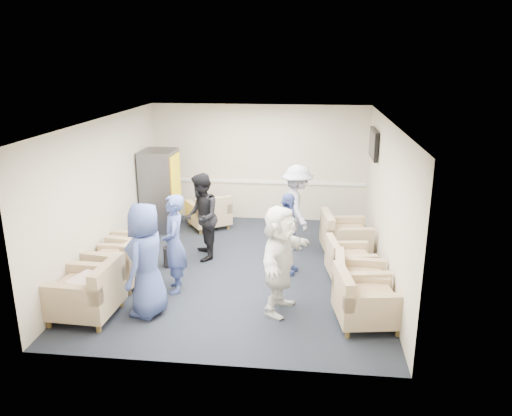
# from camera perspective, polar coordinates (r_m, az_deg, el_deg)

# --- Properties ---
(floor) EXTENTS (6.00, 6.00, 0.00)m
(floor) POSITION_cam_1_polar(r_m,az_deg,el_deg) (9.23, -1.63, -6.93)
(floor) COLOR black
(floor) RESTS_ON ground
(ceiling) EXTENTS (6.00, 6.00, 0.00)m
(ceiling) POSITION_cam_1_polar(r_m,az_deg,el_deg) (8.50, -1.78, 9.95)
(ceiling) COLOR silver
(ceiling) RESTS_ON back_wall
(back_wall) EXTENTS (5.00, 0.02, 2.70)m
(back_wall) POSITION_cam_1_polar(r_m,az_deg,el_deg) (11.66, 0.37, 5.16)
(back_wall) COLOR beige
(back_wall) RESTS_ON floor
(front_wall) EXTENTS (5.00, 0.02, 2.70)m
(front_wall) POSITION_cam_1_polar(r_m,az_deg,el_deg) (5.98, -5.76, -6.66)
(front_wall) COLOR beige
(front_wall) RESTS_ON floor
(left_wall) EXTENTS (0.02, 6.00, 2.70)m
(left_wall) POSITION_cam_1_polar(r_m,az_deg,el_deg) (9.44, -16.90, 1.57)
(left_wall) COLOR beige
(left_wall) RESTS_ON floor
(right_wall) EXTENTS (0.02, 6.00, 2.70)m
(right_wall) POSITION_cam_1_polar(r_m,az_deg,el_deg) (8.78, 14.67, 0.63)
(right_wall) COLOR beige
(right_wall) RESTS_ON floor
(chair_rail) EXTENTS (4.98, 0.04, 0.06)m
(chair_rail) POSITION_cam_1_polar(r_m,az_deg,el_deg) (11.74, 0.36, 2.99)
(chair_rail) COLOR white
(chair_rail) RESTS_ON back_wall
(tv) EXTENTS (0.10, 1.00, 0.58)m
(tv) POSITION_cam_1_polar(r_m,az_deg,el_deg) (10.37, 13.28, 7.13)
(tv) COLOR black
(tv) RESTS_ON right_wall
(armchair_left_near) EXTENTS (0.98, 0.98, 0.75)m
(armchair_left_near) POSITION_cam_1_polar(r_m,az_deg,el_deg) (7.87, -18.60, -9.30)
(armchair_left_near) COLOR #9E8766
(armchair_left_near) RESTS_ON floor
(armchair_left_mid) EXTENTS (1.04, 1.04, 0.73)m
(armchair_left_mid) POSITION_cam_1_polar(r_m,az_deg,el_deg) (8.84, -15.03, -6.08)
(armchair_left_mid) COLOR #9E8766
(armchair_left_mid) RESTS_ON floor
(armchair_left_far) EXTENTS (0.84, 0.84, 0.65)m
(armchair_left_far) POSITION_cam_1_polar(r_m,az_deg,el_deg) (9.39, -14.05, -4.87)
(armchair_left_far) COLOR #9E8766
(armchair_left_far) RESTS_ON floor
(armchair_right_near) EXTENTS (1.00, 1.00, 0.70)m
(armchair_right_near) POSITION_cam_1_polar(r_m,az_deg,el_deg) (7.46, 12.15, -10.46)
(armchair_right_near) COLOR #9E8766
(armchair_right_near) RESTS_ON floor
(armchair_right_midnear) EXTENTS (0.83, 0.83, 0.65)m
(armchair_right_midnear) POSITION_cam_1_polar(r_m,az_deg,el_deg) (8.09, 11.46, -8.36)
(armchair_right_midnear) COLOR #9E8766
(armchair_right_midnear) RESTS_ON floor
(armchair_right_midfar) EXTENTS (0.87, 0.87, 0.61)m
(armchair_right_midfar) POSITION_cam_1_polar(r_m,az_deg,el_deg) (8.88, 10.37, -6.08)
(armchair_right_midfar) COLOR #9E8766
(armchair_right_midfar) RESTS_ON floor
(armchair_right_far) EXTENTS (1.01, 1.01, 0.71)m
(armchair_right_far) POSITION_cam_1_polar(r_m,az_deg,el_deg) (9.91, 9.86, -3.25)
(armchair_right_far) COLOR #9E8766
(armchair_right_far) RESTS_ON floor
(armchair_corner) EXTENTS (1.14, 1.14, 0.66)m
(armchair_corner) POSITION_cam_1_polar(r_m,az_deg,el_deg) (11.29, -5.34, -0.69)
(armchair_corner) COLOR #9E8766
(armchair_corner) RESTS_ON floor
(vending_machine) EXTENTS (0.73, 0.85, 1.79)m
(vending_machine) POSITION_cam_1_polar(r_m,az_deg,el_deg) (11.24, -10.85, 2.02)
(vending_machine) COLOR #54535B
(vending_machine) RESTS_ON floor
(backpack) EXTENTS (0.32, 0.28, 0.45)m
(backpack) POSITION_cam_1_polar(r_m,az_deg,el_deg) (9.38, -9.69, -5.24)
(backpack) COLOR black
(backpack) RESTS_ON floor
(pillow) EXTENTS (0.49, 0.58, 0.14)m
(pillow) POSITION_cam_1_polar(r_m,az_deg,el_deg) (7.80, -18.83, -8.00)
(pillow) COLOR beige
(pillow) RESTS_ON armchair_left_near
(person_front_left) EXTENTS (0.68, 0.93, 1.73)m
(person_front_left) POSITION_cam_1_polar(r_m,az_deg,el_deg) (7.55, -12.44, -5.81)
(person_front_left) COLOR #394A8A
(person_front_left) RESTS_ON floor
(person_mid_left) EXTENTS (0.53, 0.68, 1.64)m
(person_mid_left) POSITION_cam_1_polar(r_m,az_deg,el_deg) (8.22, -9.35, -4.06)
(person_mid_left) COLOR #394A8A
(person_mid_left) RESTS_ON floor
(person_back_left) EXTENTS (0.82, 0.94, 1.66)m
(person_back_left) POSITION_cam_1_polar(r_m,az_deg,el_deg) (9.45, -6.27, -1.04)
(person_back_left) COLOR black
(person_back_left) RESTS_ON floor
(person_back_right) EXTENTS (0.91, 1.24, 1.71)m
(person_back_right) POSITION_cam_1_polar(r_m,az_deg,el_deg) (9.92, 4.70, 0.03)
(person_back_right) COLOR silver
(person_back_right) RESTS_ON floor
(person_mid_right) EXTENTS (0.55, 0.93, 1.48)m
(person_mid_right) POSITION_cam_1_polar(r_m,az_deg,el_deg) (8.81, 3.59, -2.97)
(person_mid_right) COLOR #394A8A
(person_mid_right) RESTS_ON floor
(person_front_right) EXTENTS (0.90, 1.63, 1.67)m
(person_front_right) POSITION_cam_1_polar(r_m,az_deg,el_deg) (7.47, 2.73, -5.92)
(person_front_right) COLOR white
(person_front_right) RESTS_ON floor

